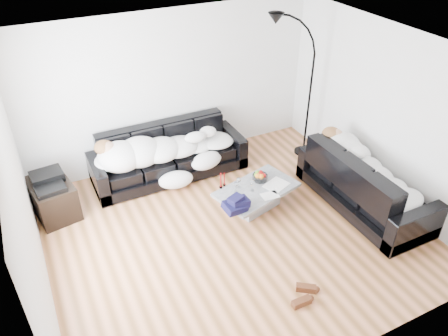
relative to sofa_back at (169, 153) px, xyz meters
name	(u,v)px	position (x,y,z in m)	size (l,w,h in m)	color
ground	(233,231)	(0.30, -1.75, -0.41)	(5.00, 5.00, 0.00)	brown
wall_back	(172,89)	(0.30, 0.50, 0.89)	(5.00, 0.02, 2.60)	silver
wall_left	(25,209)	(-2.20, -1.75, 0.89)	(0.02, 4.50, 2.60)	silver
wall_right	(384,114)	(2.80, -1.75, 0.89)	(0.02, 4.50, 2.60)	silver
ceiling	(236,53)	(0.30, -1.75, 2.19)	(5.00, 5.00, 0.00)	white
sofa_back	(169,153)	(0.00, 0.00, 0.00)	(2.54, 0.88, 0.83)	black
sofa_right	(366,181)	(2.34, -2.09, 0.03)	(2.18, 0.93, 0.88)	black
sleeper_back	(169,143)	(0.00, -0.05, 0.22)	(2.15, 0.74, 0.43)	white
sleeper_right	(368,170)	(2.34, -2.09, 0.23)	(1.87, 0.79, 0.46)	white
teal_cushion	(336,145)	(2.28, -1.42, 0.31)	(0.36, 0.30, 0.20)	#0D4E5D
coffee_table	(256,198)	(0.86, -1.43, -0.24)	(1.21, 0.71, 0.35)	#939699
fruit_bowl	(260,176)	(1.01, -1.26, 0.01)	(0.23, 0.23, 0.14)	white
wine_glass_a	(239,183)	(0.63, -1.28, 0.02)	(0.07, 0.07, 0.17)	white
wine_glass_b	(236,187)	(0.54, -1.37, 0.03)	(0.07, 0.07, 0.18)	white
wine_glass_c	(252,186)	(0.77, -1.45, 0.03)	(0.08, 0.08, 0.18)	white
candle_left	(221,181)	(0.39, -1.18, 0.07)	(0.05, 0.05, 0.26)	maroon
candle_right	(224,180)	(0.46, -1.15, 0.05)	(0.04, 0.04, 0.22)	maroon
newspaper_a	(276,185)	(1.16, -1.49, -0.05)	(0.36, 0.28, 0.01)	silver
newspaper_b	(270,195)	(0.94, -1.67, -0.06)	(0.25, 0.18, 0.01)	silver
navy_jacket	(235,199)	(0.36, -1.69, 0.10)	(0.33, 0.27, 0.16)	black
shoes	(304,295)	(0.51, -3.19, -0.37)	(0.41, 0.30, 0.09)	#472311
av_cabinet	(53,199)	(-1.90, -0.22, -0.14)	(0.55, 0.79, 0.55)	black
stereo	(48,180)	(-1.90, -0.22, 0.20)	(0.44, 0.34, 0.13)	black
floor_lamp	(310,95)	(2.44, -0.42, 0.72)	(0.83, 0.33, 2.27)	black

